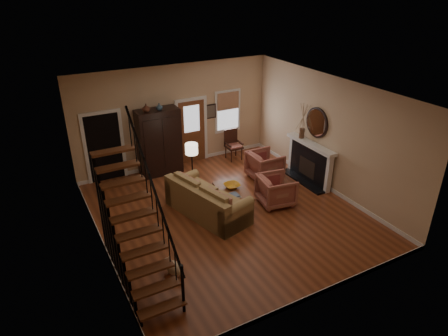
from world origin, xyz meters
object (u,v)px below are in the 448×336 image
coffee_table (233,198)px  armchair_left (276,190)px  armoire (159,142)px  sofa (208,199)px  floor_lamp (192,169)px  side_chair (234,145)px  armchair_right (265,165)px

coffee_table → armchair_left: (1.10, -0.45, 0.17)m
armoire → sofa: bearing=-85.5°
sofa → coffee_table: size_ratio=1.86×
armchair_left → floor_lamp: bearing=56.9°
armoire → armchair_left: (2.11, -3.32, -0.63)m
floor_lamp → side_chair: floor_lamp is taller
armoire → coffee_table: bearing=-70.6°
coffee_table → side_chair: bearing=60.0°
armoire → armchair_right: armoire is taller
floor_lamp → armchair_left: bearing=-42.1°
armchair_right → floor_lamp: floor_lamp is taller
armchair_right → side_chair: size_ratio=0.93×
armoire → floor_lamp: armoire is taller
side_chair → floor_lamp: bearing=-145.5°
armoire → armchair_left: size_ratio=2.29×
sofa → coffee_table: sofa is taller
armoire → sofa: (0.23, -2.91, -0.61)m
side_chair → sofa: bearing=-130.6°
armoire → armchair_left: bearing=-57.5°
armoire → coffee_table: size_ratio=1.65×
armchair_left → armchair_right: (0.59, 1.44, 0.01)m
sofa → side_chair: bearing=34.0°
armchair_right → side_chair: bearing=5.4°
sofa → floor_lamp: 1.24m
armoire → floor_lamp: 1.77m
side_chair → coffee_table: bearing=-120.0°
armchair_left → side_chair: bearing=1.0°
coffee_table → side_chair: side_chair is taller
coffee_table → side_chair: size_ratio=1.24×
armchair_right → floor_lamp: size_ratio=0.61×
armchair_left → floor_lamp: size_ratio=0.59×
armchair_right → side_chair: side_chair is taller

